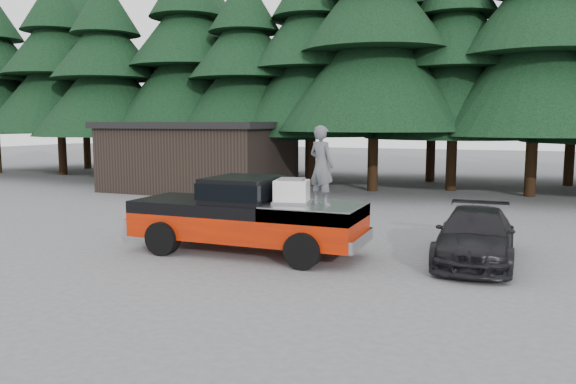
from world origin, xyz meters
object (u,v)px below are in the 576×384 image
at_px(man_on_bed, 322,166).
at_px(parked_car, 475,236).
at_px(utility_building, 201,155).
at_px(air_compressor, 292,192).
at_px(pickup_truck, 247,227).

relative_size(man_on_bed, parked_car, 0.44).
xyz_separation_m(parked_car, utility_building, (-13.44, 10.32, 1.05)).
bearing_deg(man_on_bed, air_compressor, 22.15).
xyz_separation_m(man_on_bed, utility_building, (-10.03, 11.55, -0.60)).
bearing_deg(parked_car, utility_building, 142.39).
xyz_separation_m(pickup_truck, parked_car, (5.38, 1.19, -0.05)).
distance_m(man_on_bed, parked_car, 3.99).
bearing_deg(utility_building, man_on_bed, -49.05).
height_order(air_compressor, man_on_bed, man_on_bed).
xyz_separation_m(air_compressor, utility_building, (-9.27, 11.53, 0.06)).
height_order(man_on_bed, utility_building, utility_building).
xyz_separation_m(pickup_truck, utility_building, (-8.06, 11.51, 1.00)).
xyz_separation_m(air_compressor, parked_car, (4.17, 1.22, -0.98)).
bearing_deg(air_compressor, utility_building, 118.58).
bearing_deg(man_on_bed, parked_car, -136.31).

